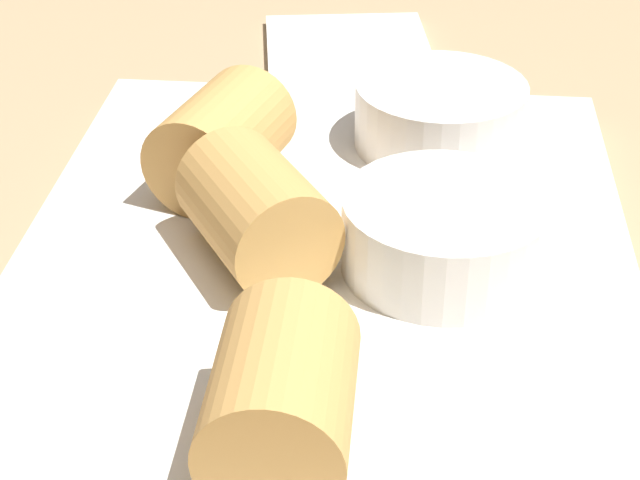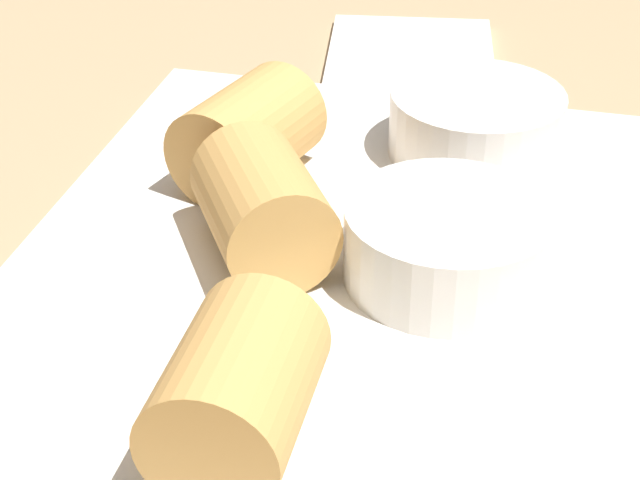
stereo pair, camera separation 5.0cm
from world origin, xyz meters
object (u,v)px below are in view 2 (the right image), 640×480
Objects in this scene: dipping_bowl_far at (476,121)px; napkin at (410,58)px; serving_plate at (320,294)px; dipping_bowl_near at (448,241)px.

napkin is (-13.17, -5.20, -2.89)cm from dipping_bowl_far.
serving_plate is 12.87cm from dipping_bowl_far.
dipping_bowl_far is 0.64× the size of napkin.
dipping_bowl_near is 24.39cm from napkin.
serving_plate is at bearing 1.35° from napkin.
dipping_bowl_near is at bearing 105.40° from serving_plate.
serving_plate is 4.36× the size of dipping_bowl_far.
dipping_bowl_far is at bearing -179.20° from dipping_bowl_near.
dipping_bowl_near is 1.00× the size of dipping_bowl_far.
dipping_bowl_far is 14.45cm from napkin.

